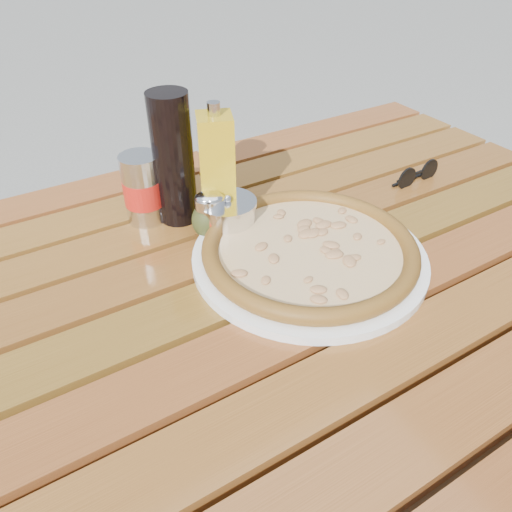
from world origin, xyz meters
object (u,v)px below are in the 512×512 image
table (263,316)px  pizza (310,248)px  sunglasses (417,175)px  olive_oil_cruet (217,171)px  pepper_shaker (213,216)px  soda_can (143,189)px  plate (309,257)px  dark_bottle (173,160)px  oregano_shaker (208,216)px  parmesan_tin (228,216)px

table → pizza: bearing=1.6°
pizza → sunglasses: (0.33, 0.10, -0.01)m
table → olive_oil_cruet: olive_oil_cruet is taller
pepper_shaker → sunglasses: bearing=-5.5°
soda_can → plate: bearing=-55.1°
pepper_shaker → dark_bottle: (-0.03, 0.08, 0.07)m
dark_bottle → olive_oil_cruet: dark_bottle is taller
sunglasses → plate: bearing=-166.6°
table → oregano_shaker: oregano_shaker is taller
dark_bottle → olive_oil_cruet: bearing=-42.9°
parmesan_tin → sunglasses: 0.40m
pizza → olive_oil_cruet: olive_oil_cruet is taller
pepper_shaker → plate: bearing=-55.6°
pepper_shaker → soda_can: bearing=125.6°
sunglasses → pepper_shaker: bearing=171.6°
oregano_shaker → sunglasses: 0.43m
soda_can → parmesan_tin: soda_can is taller
oregano_shaker → olive_oil_cruet: 0.07m
pepper_shaker → sunglasses: (0.42, -0.04, -0.02)m
olive_oil_cruet → table: bearing=-96.3°
soda_can → oregano_shaker: bearing=-56.0°
plate → olive_oil_cruet: olive_oil_cruet is taller
sunglasses → soda_can: bearing=160.8°
pepper_shaker → parmesan_tin: size_ratio=0.68×
pepper_shaker → olive_oil_cruet: (0.03, 0.03, 0.06)m
parmesan_tin → pizza: bearing=-63.4°
pizza → soda_can: (-0.17, 0.24, 0.04)m
olive_oil_cruet → sunglasses: olive_oil_cruet is taller
table → soda_can: 0.29m
pepper_shaker → parmesan_tin: 0.03m
pizza → table: bearing=-178.4°
sunglasses → table: bearing=-169.6°
pepper_shaker → table: bearing=-86.5°
dark_bottle → parmesan_tin: (0.05, -0.08, -0.08)m
parmesan_tin → soda_can: bearing=133.4°
soda_can → sunglasses: 0.52m
soda_can → olive_oil_cruet: size_ratio=0.57×
plate → olive_oil_cruet: bearing=111.3°
pepper_shaker → parmesan_tin: (0.03, -0.00, -0.01)m
pizza → dark_bottle: (-0.12, 0.22, 0.09)m
parmesan_tin → sunglasses: parmesan_tin is taller
soda_can → olive_oil_cruet: (0.10, -0.07, 0.04)m
pizza → pepper_shaker: (-0.09, 0.14, 0.02)m
table → plate: bearing=1.6°
table → olive_oil_cruet: bearing=83.7°
soda_can → parmesan_tin: (0.10, -0.11, -0.03)m
soda_can → sunglasses: size_ratio=1.09×
pizza → pepper_shaker: pepper_shaker is taller
pepper_shaker → soda_can: 0.13m
oregano_shaker → parmesan_tin: size_ratio=0.68×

